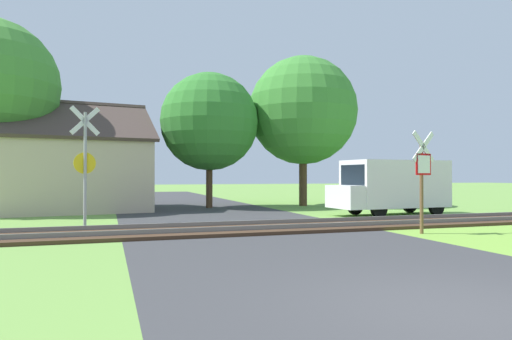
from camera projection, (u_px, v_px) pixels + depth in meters
ground_plane at (466, 313)px, 5.36m from camera, size 160.00×160.00×0.00m
road_asphalt at (372, 277)px, 7.26m from camera, size 7.37×80.00×0.01m
rail_track at (250, 228)px, 13.47m from camera, size 60.00×2.60×0.22m
stop_sign_near at (422, 173)px, 12.66m from camera, size 0.86×0.23×2.86m
crossing_sign_far at (85, 160)px, 13.59m from camera, size 0.86×0.23×3.70m
house at (60, 172)px, 21.07m from camera, size 8.52×7.39×5.12m
tree_right at (303, 111)px, 24.62m from camera, size 5.83×5.83×8.05m
tree_center at (209, 122)px, 23.02m from camera, size 4.94×4.94×6.82m
mail_truck at (392, 185)px, 18.66m from camera, size 5.03×2.24×2.24m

